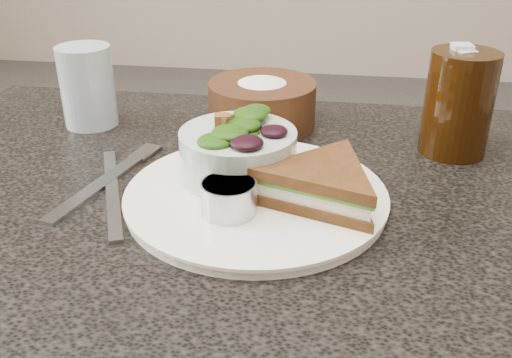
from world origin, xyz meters
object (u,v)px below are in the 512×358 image
object	(u,v)px
water_glass	(87,86)
cola_glass	(459,99)
dressing_ramekin	(229,198)
sandwich	(322,184)
salad_bowl	(238,146)
bread_basket	(262,96)
dinner_plate	(256,197)

from	to	relation	value
water_glass	cola_glass	bearing A→B (deg)	-2.47
dressing_ramekin	cola_glass	size ratio (longest dim) A/B	0.40
sandwich	water_glass	world-z (taller)	water_glass
salad_bowl	dressing_ramekin	xyz separation A→B (m)	(0.01, -0.09, -0.02)
dressing_ramekin	sandwich	bearing A→B (deg)	21.30
sandwich	salad_bowl	distance (m)	0.12
sandwich	bread_basket	size ratio (longest dim) A/B	1.03
salad_bowl	bread_basket	bearing A→B (deg)	89.96
dinner_plate	salad_bowl	xyz separation A→B (m)	(-0.03, 0.04, 0.05)
salad_bowl	water_glass	bearing A→B (deg)	147.35
salad_bowl	cola_glass	bearing A→B (deg)	27.72
dinner_plate	bread_basket	world-z (taller)	bread_basket
bread_basket	water_glass	bearing A→B (deg)	-172.19
dressing_ramekin	cola_glass	distance (m)	0.36
sandwich	water_glass	xyz separation A→B (m)	(-0.37, 0.22, 0.03)
dinner_plate	salad_bowl	distance (m)	0.07
sandwich	dressing_ramekin	distance (m)	0.11
dinner_plate	dressing_ramekin	bearing A→B (deg)	-113.41
dinner_plate	cola_glass	world-z (taller)	cola_glass
cola_glass	dressing_ramekin	bearing A→B (deg)	-139.29
water_glass	salad_bowl	bearing A→B (deg)	-32.65
salad_bowl	bread_basket	distance (m)	0.20
sandwich	dressing_ramekin	size ratio (longest dim) A/B	2.74
water_glass	dressing_ramekin	bearing A→B (deg)	-43.72
dinner_plate	dressing_ramekin	xyz separation A→B (m)	(-0.02, -0.05, 0.02)
sandwich	cola_glass	xyz separation A→B (m)	(0.17, 0.19, 0.04)
dressing_ramekin	bread_basket	size ratio (longest dim) A/B	0.37
salad_bowl	sandwich	bearing A→B (deg)	-25.39
bread_basket	water_glass	world-z (taller)	water_glass
salad_bowl	dressing_ramekin	distance (m)	0.09
dinner_plate	water_glass	distance (m)	0.36
salad_bowl	water_glass	size ratio (longest dim) A/B	1.16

